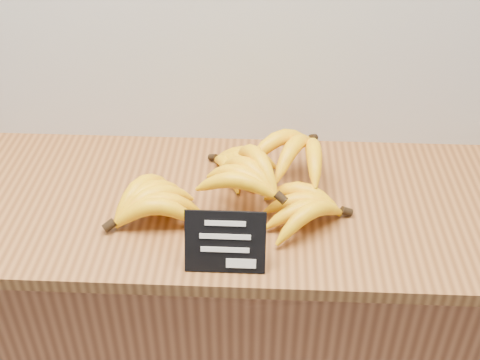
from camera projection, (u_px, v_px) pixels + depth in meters
counter at (241, 337)px, 1.64m from camera, size 1.28×0.50×0.90m
counter_top at (241, 204)px, 1.36m from camera, size 1.43×0.54×0.03m
chalkboard_sign at (225, 242)px, 1.15m from camera, size 0.16×0.05×0.12m
banana_pile at (242, 183)px, 1.31m from camera, size 0.55×0.38×0.12m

